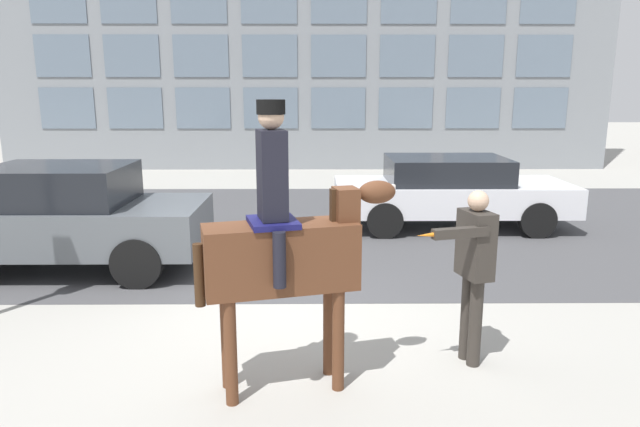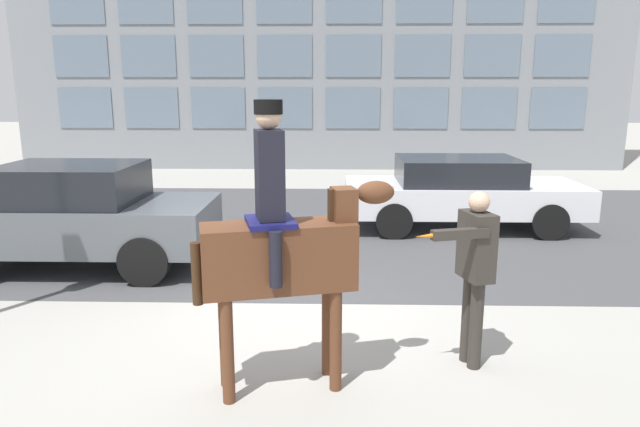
# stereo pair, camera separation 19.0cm
# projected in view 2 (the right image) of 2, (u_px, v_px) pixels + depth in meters

# --- Properties ---
(ground_plane) EXTENTS (80.00, 80.00, 0.00)m
(ground_plane) POSITION_uv_depth(u_px,v_px,m) (289.00, 319.00, 6.80)
(ground_plane) COLOR #9E9B93
(road_surface) EXTENTS (20.36, 8.50, 0.01)m
(road_surface) POSITION_uv_depth(u_px,v_px,m) (308.00, 225.00, 11.44)
(road_surface) COLOR #444447
(road_surface) RESTS_ON ground_plane
(mounted_horse_lead) EXTENTS (1.78, 0.76, 2.61)m
(mounted_horse_lead) POSITION_uv_depth(u_px,v_px,m) (283.00, 247.00, 4.98)
(mounted_horse_lead) COLOR #59331E
(mounted_horse_lead) RESTS_ON ground_plane
(pedestrian_bystander) EXTENTS (0.80, 0.60, 1.75)m
(pedestrian_bystander) POSITION_uv_depth(u_px,v_px,m) (474.00, 265.00, 5.47)
(pedestrian_bystander) COLOR #332D28
(pedestrian_bystander) RESTS_ON ground_plane
(street_car_near_lane) EXTENTS (4.00, 1.87, 1.59)m
(street_car_near_lane) POSITION_uv_depth(u_px,v_px,m) (78.00, 214.00, 8.64)
(street_car_near_lane) COLOR #51565B
(street_car_near_lane) RESTS_ON ground_plane
(street_car_far_lane) EXTENTS (4.53, 1.94, 1.38)m
(street_car_far_lane) POSITION_uv_depth(u_px,v_px,m) (461.00, 191.00, 11.11)
(street_car_far_lane) COLOR silver
(street_car_far_lane) RESTS_ON ground_plane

